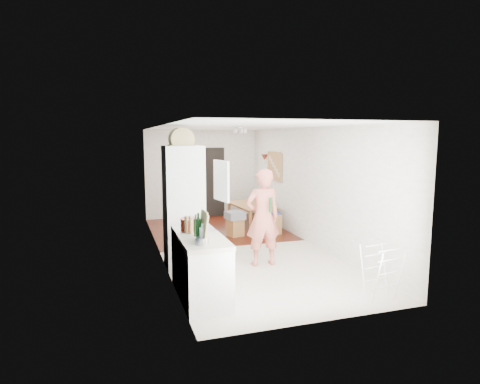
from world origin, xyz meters
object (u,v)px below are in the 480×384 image
dining_table (253,216)px  dining_chair (269,212)px  stool (235,228)px  person (263,209)px  drying_rack (381,273)px

dining_table → dining_chair: size_ratio=1.27×
dining_chair → stool: 0.90m
person → stool: size_ratio=5.01×
person → dining_chair: (0.98, 2.13, -0.51)m
dining_table → drying_rack: (0.10, -5.18, 0.15)m
person → dining_chair: person is taller
person → stool: (0.14, 2.15, -0.82)m
dining_chair → drying_rack: 4.10m
person → drying_rack: 2.32m
dining_chair → stool: (-0.84, 0.02, -0.32)m
dining_table → stool: dining_table is taller
person → stool: 2.31m
dining_chair → drying_rack: bearing=-97.2°
dining_table → drying_rack: 5.19m
person → dining_table: 3.45m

